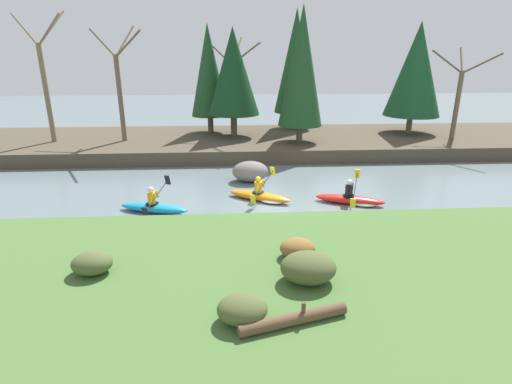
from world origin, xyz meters
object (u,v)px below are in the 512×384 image
(kayaker_trailing, at_px, (154,207))
(boulder_midstream, at_px, (250,171))
(kayaker_lead, at_px, (353,199))
(kayaker_middle, at_px, (262,196))
(driftwood_log, at_px, (294,319))

(kayaker_trailing, relative_size, boulder_midstream, 1.64)
(kayaker_lead, height_order, kayaker_trailing, same)
(kayaker_middle, xyz_separation_m, boulder_midstream, (-0.34, 2.66, 0.28))
(kayaker_lead, relative_size, kayaker_trailing, 0.99)
(kayaker_middle, height_order, boulder_midstream, kayaker_middle)
(boulder_midstream, bearing_deg, kayaker_lead, -39.68)
(kayaker_middle, relative_size, driftwood_log, 1.23)
(kayaker_trailing, bearing_deg, boulder_midstream, 61.05)
(kayaker_lead, relative_size, boulder_midstream, 1.63)
(kayaker_trailing, bearing_deg, kayaker_middle, 30.85)
(kayaker_lead, distance_m, kayaker_trailing, 7.76)
(kayaker_trailing, xyz_separation_m, boulder_midstream, (3.81, 3.67, 0.25))
(kayaker_lead, height_order, driftwood_log, driftwood_log)
(boulder_midstream, height_order, driftwood_log, driftwood_log)
(kayaker_lead, distance_m, kayaker_middle, 3.64)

